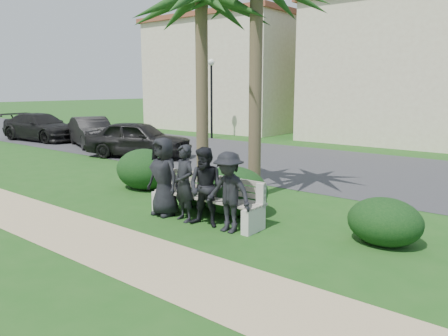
% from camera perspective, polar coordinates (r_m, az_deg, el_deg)
% --- Properties ---
extents(ground, '(160.00, 160.00, 0.00)m').
position_cam_1_polar(ground, '(9.58, -7.53, -6.47)').
color(ground, '#1D4F16').
rests_on(ground, ground).
extents(footpath, '(30.00, 1.60, 0.01)m').
position_cam_1_polar(footpath, '(8.51, -16.45, -9.02)').
color(footpath, tan).
rests_on(footpath, ground).
extents(asphalt_street, '(160.00, 8.00, 0.01)m').
position_cam_1_polar(asphalt_street, '(16.00, 13.70, 0.19)').
color(asphalt_street, '#2D2D30').
rests_on(asphalt_street, ground).
extents(stucco_bldg_left, '(10.40, 8.40, 7.30)m').
position_cam_1_polar(stucco_bldg_left, '(30.65, 1.46, 12.14)').
color(stucco_bldg_left, beige).
rests_on(stucco_bldg_left, ground).
extents(stucco_bldg_right, '(8.40, 8.40, 7.30)m').
position_cam_1_polar(stucco_bldg_right, '(25.48, 21.92, 11.74)').
color(stucco_bldg_right, beige).
rests_on(stucco_bldg_right, ground).
extents(street_lamp, '(0.36, 0.36, 4.29)m').
position_cam_1_polar(street_lamp, '(24.08, -1.65, 10.88)').
color(street_lamp, black).
rests_on(street_lamp, ground).
extents(park_bench, '(2.65, 0.66, 0.92)m').
position_cam_1_polar(park_bench, '(9.26, -2.30, -4.31)').
color(park_bench, gray).
rests_on(park_bench, ground).
extents(man_a, '(0.86, 0.58, 1.72)m').
position_cam_1_polar(man_a, '(9.60, -7.90, -1.14)').
color(man_a, black).
rests_on(man_a, ground).
extents(man_b, '(0.66, 0.51, 1.62)m').
position_cam_1_polar(man_b, '(9.14, -5.22, -2.00)').
color(man_b, black).
rests_on(man_b, ground).
extents(man_c, '(0.89, 0.76, 1.62)m').
position_cam_1_polar(man_c, '(8.75, -2.37, -2.54)').
color(man_c, black).
rests_on(man_c, ground).
extents(man_d, '(1.03, 0.60, 1.58)m').
position_cam_1_polar(man_d, '(8.41, 0.60, -3.19)').
color(man_d, black).
rests_on(man_d, ground).
extents(hedge_b, '(1.75, 1.44, 1.14)m').
position_cam_1_polar(hedge_b, '(12.34, -10.28, 0.00)').
color(hedge_b, black).
rests_on(hedge_b, ground).
extents(hedge_c, '(1.08, 0.89, 0.70)m').
position_cam_1_polar(hedge_c, '(10.39, -3.02, -3.04)').
color(hedge_c, black).
rests_on(hedge_c, ground).
extents(hedge_d, '(1.69, 1.39, 1.10)m').
position_cam_1_polar(hedge_d, '(9.72, 1.08, -2.78)').
color(hedge_d, black).
rests_on(hedge_d, ground).
extents(hedge_e, '(1.07, 0.89, 0.70)m').
position_cam_1_polar(hedge_e, '(9.69, 2.63, -4.04)').
color(hedge_e, black).
rests_on(hedge_e, ground).
extents(hedge_f, '(1.34, 1.10, 0.87)m').
position_cam_1_polar(hedge_f, '(8.38, 20.27, -6.42)').
color(hedge_f, black).
rests_on(hedge_f, ground).
extents(car_a, '(4.61, 3.25, 1.46)m').
position_cam_1_polar(car_a, '(17.93, -11.12, 3.73)').
color(car_a, black).
rests_on(car_a, ground).
extents(car_b, '(4.46, 2.91, 1.39)m').
position_cam_1_polar(car_b, '(21.74, -16.89, 4.53)').
color(car_b, black).
rests_on(car_b, ground).
extents(car_c, '(5.09, 2.53, 1.42)m').
position_cam_1_polar(car_c, '(25.15, -22.77, 4.96)').
color(car_c, black).
rests_on(car_c, ground).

